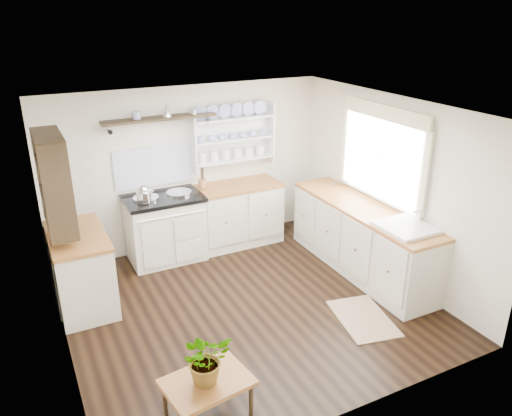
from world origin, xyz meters
The scene contains 19 objects.
floor centered at (0.00, 0.00, 0.00)m, with size 4.00×3.80×0.01m, color black.
wall_back centered at (0.00, 1.90, 1.15)m, with size 4.00×0.02×2.30m, color beige.
wall_right centered at (2.00, 0.00, 1.15)m, with size 0.02×3.80×2.30m, color beige.
wall_left centered at (-2.00, 0.00, 1.15)m, with size 0.02×3.80×2.30m, color beige.
ceiling centered at (0.00, 0.00, 2.30)m, with size 4.00×3.80×0.01m, color white.
window centered at (1.95, 0.15, 1.56)m, with size 0.08×1.55×1.22m.
aga_cooker centered at (-0.49, 1.57, 0.47)m, with size 1.03×0.71×0.95m.
back_cabinets centered at (0.60, 1.60, 0.46)m, with size 1.27×0.63×0.90m.
right_cabinets centered at (1.70, 0.10, 0.46)m, with size 0.62×2.43×0.90m.
belfast_sink centered at (1.70, -0.65, 0.80)m, with size 0.55×0.60×0.45m.
left_cabinets centered at (-1.70, 0.90, 0.46)m, with size 0.62×1.13×0.90m.
plate_rack centered at (0.65, 1.86, 1.56)m, with size 1.20×0.22×0.90m.
high_shelf centered at (-0.40, 1.78, 1.91)m, with size 1.50×0.29×0.16m.
left_shelving centered at (-1.84, 0.90, 1.55)m, with size 0.28×0.80×1.05m, color black.
kettle centered at (-0.77, 1.45, 1.04)m, with size 0.18×0.18×0.22m, color silver, non-canonical shape.
utensil_crock centered at (0.11, 1.68, 0.97)m, with size 0.11×0.11×0.12m, color brown.
center_table centered at (-1.05, -1.40, 0.34)m, with size 0.77×0.59×0.38m.
potted_plant centered at (-1.05, -1.40, 0.61)m, with size 0.41×0.36×0.46m, color #3F7233.
floor_rug centered at (1.03, -0.85, 0.01)m, with size 0.55×0.85×0.02m, color #8D6952.
Camera 1 is at (-2.17, -4.53, 3.28)m, focal length 35.00 mm.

